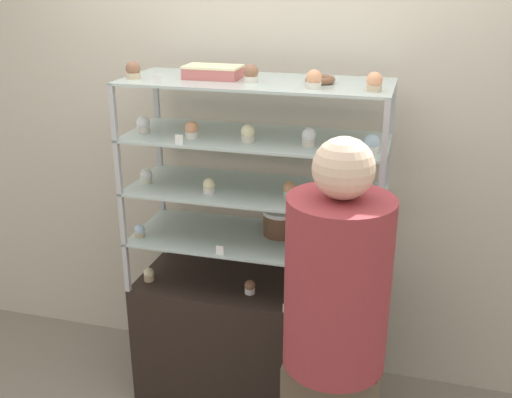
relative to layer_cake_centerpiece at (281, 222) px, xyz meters
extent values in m
plane|color=gray|center=(-0.11, -0.08, -0.99)|extent=(20.00, 20.00, 0.00)
cube|color=beige|center=(-0.11, 0.30, 0.31)|extent=(8.00, 0.05, 2.60)
cube|color=black|center=(-0.11, -0.08, -0.66)|extent=(1.22, 0.48, 0.67)
cube|color=#B7B7BC|center=(-0.71, 0.15, -0.20)|extent=(0.02, 0.02, 0.26)
cube|color=#B7B7BC|center=(0.49, 0.15, -0.20)|extent=(0.02, 0.02, 0.26)
cube|color=#B7B7BC|center=(-0.71, -0.31, -0.20)|extent=(0.02, 0.02, 0.26)
cube|color=#B7B7BC|center=(0.49, -0.31, -0.20)|extent=(0.02, 0.02, 0.26)
cube|color=#B2C6C1|center=(-0.11, -0.08, -0.07)|extent=(1.22, 0.48, 0.01)
cube|color=#B7B7BC|center=(-0.71, 0.15, 0.06)|extent=(0.02, 0.02, 0.26)
cube|color=#B7B7BC|center=(0.49, 0.15, 0.06)|extent=(0.02, 0.02, 0.26)
cube|color=#B7B7BC|center=(-0.71, -0.31, 0.06)|extent=(0.02, 0.02, 0.26)
cube|color=#B7B7BC|center=(0.49, -0.31, 0.06)|extent=(0.02, 0.02, 0.26)
cube|color=#B2C6C1|center=(-0.11, -0.08, 0.19)|extent=(1.22, 0.48, 0.01)
cube|color=#B7B7BC|center=(-0.71, 0.15, 0.32)|extent=(0.02, 0.02, 0.26)
cube|color=#B7B7BC|center=(0.49, 0.15, 0.32)|extent=(0.02, 0.02, 0.26)
cube|color=#B7B7BC|center=(-0.71, -0.31, 0.32)|extent=(0.02, 0.02, 0.26)
cube|color=#B7B7BC|center=(0.49, -0.31, 0.32)|extent=(0.02, 0.02, 0.26)
cube|color=#B2C6C1|center=(-0.11, -0.08, 0.44)|extent=(1.22, 0.48, 0.01)
cube|color=#B7B7BC|center=(-0.71, 0.15, 0.58)|extent=(0.02, 0.02, 0.26)
cube|color=#B7B7BC|center=(0.49, 0.15, 0.58)|extent=(0.02, 0.02, 0.26)
cube|color=#B7B7BC|center=(-0.71, -0.31, 0.58)|extent=(0.02, 0.02, 0.26)
cube|color=#B7B7BC|center=(0.49, -0.31, 0.58)|extent=(0.02, 0.02, 0.26)
cube|color=#B2C6C1|center=(-0.11, -0.08, 0.70)|extent=(1.22, 0.48, 0.01)
cylinder|color=brown|center=(0.00, 0.00, -0.01)|extent=(0.18, 0.18, 0.11)
cylinder|color=white|center=(0.00, 0.00, 0.06)|extent=(0.19, 0.19, 0.02)
cube|color=#C66660|center=(-0.31, -0.08, 0.73)|extent=(0.25, 0.15, 0.05)
cube|color=#F4EAB2|center=(-0.31, -0.08, 0.76)|extent=(0.26, 0.15, 0.01)
cylinder|color=#CCB28C|center=(-0.65, -0.19, -0.31)|extent=(0.05, 0.05, 0.03)
sphere|color=#F4EAB2|center=(-0.65, -0.19, -0.28)|extent=(0.05, 0.05, 0.05)
cylinder|color=white|center=(-0.11, -0.18, -0.31)|extent=(0.05, 0.05, 0.03)
sphere|color=#8C5B42|center=(-0.11, -0.18, -0.28)|extent=(0.05, 0.05, 0.05)
cylinder|color=beige|center=(0.43, -0.18, -0.31)|extent=(0.05, 0.05, 0.03)
sphere|color=white|center=(0.43, -0.18, -0.28)|extent=(0.05, 0.05, 0.05)
cube|color=white|center=(0.10, -0.31, -0.30)|extent=(0.04, 0.00, 0.04)
cylinder|color=#CCB28C|center=(-0.67, -0.22, -0.05)|extent=(0.05, 0.05, 0.02)
sphere|color=silver|center=(-0.67, -0.22, -0.03)|extent=(0.05, 0.05, 0.05)
cylinder|color=beige|center=(0.43, -0.13, -0.05)|extent=(0.05, 0.05, 0.02)
sphere|color=#F4EAB2|center=(0.43, -0.13, -0.03)|extent=(0.05, 0.05, 0.05)
cube|color=white|center=(-0.22, -0.31, -0.04)|extent=(0.04, 0.00, 0.04)
cylinder|color=beige|center=(-0.65, -0.14, 0.21)|extent=(0.06, 0.06, 0.03)
sphere|color=white|center=(-0.65, -0.14, 0.23)|extent=(0.06, 0.06, 0.06)
cylinder|color=white|center=(-0.31, -0.19, 0.21)|extent=(0.06, 0.06, 0.03)
sphere|color=#F4EAB2|center=(-0.31, -0.19, 0.23)|extent=(0.06, 0.06, 0.06)
cylinder|color=beige|center=(0.07, -0.14, 0.21)|extent=(0.06, 0.06, 0.03)
sphere|color=#E5996B|center=(0.07, -0.14, 0.23)|extent=(0.06, 0.06, 0.06)
cylinder|color=white|center=(0.45, -0.14, 0.21)|extent=(0.06, 0.06, 0.03)
sphere|color=silver|center=(0.45, -0.14, 0.23)|extent=(0.06, 0.06, 0.06)
cube|color=white|center=(0.28, -0.31, 0.21)|extent=(0.04, 0.00, 0.04)
cylinder|color=beige|center=(-0.65, -0.15, 0.47)|extent=(0.06, 0.06, 0.03)
sphere|color=white|center=(-0.65, -0.15, 0.50)|extent=(0.06, 0.06, 0.06)
cylinder|color=white|center=(-0.39, -0.18, 0.47)|extent=(0.06, 0.06, 0.03)
sphere|color=#E5996B|center=(-0.39, -0.18, 0.50)|extent=(0.06, 0.06, 0.06)
cylinder|color=beige|center=(-0.12, -0.18, 0.47)|extent=(0.06, 0.06, 0.03)
sphere|color=#F4EAB2|center=(-0.12, -0.18, 0.50)|extent=(0.06, 0.06, 0.06)
cylinder|color=beige|center=(0.16, -0.17, 0.47)|extent=(0.06, 0.06, 0.03)
sphere|color=white|center=(0.16, -0.17, 0.50)|extent=(0.06, 0.06, 0.06)
cylinder|color=white|center=(0.43, -0.21, 0.47)|extent=(0.06, 0.06, 0.03)
sphere|color=silver|center=(0.43, -0.21, 0.50)|extent=(0.06, 0.06, 0.06)
cube|color=white|center=(-0.40, -0.31, 0.47)|extent=(0.04, 0.00, 0.04)
cylinder|color=#CCB28C|center=(-0.66, -0.18, 0.72)|extent=(0.06, 0.06, 0.03)
sphere|color=#8C5B42|center=(-0.66, -0.18, 0.75)|extent=(0.07, 0.07, 0.07)
cylinder|color=beige|center=(-0.12, -0.13, 0.72)|extent=(0.06, 0.06, 0.03)
sphere|color=#8C5B42|center=(-0.12, -0.13, 0.75)|extent=(0.07, 0.07, 0.07)
cylinder|color=beige|center=(0.18, -0.21, 0.72)|extent=(0.06, 0.06, 0.03)
sphere|color=#E5996B|center=(0.18, -0.21, 0.75)|extent=(0.07, 0.07, 0.07)
cylinder|color=#CCB28C|center=(0.42, -0.20, 0.72)|extent=(0.06, 0.06, 0.03)
sphere|color=#E5996B|center=(0.42, -0.20, 0.75)|extent=(0.07, 0.07, 0.07)
cube|color=white|center=(-0.49, -0.31, 0.73)|extent=(0.04, 0.00, 0.04)
torus|color=brown|center=(0.18, -0.08, 0.72)|extent=(0.13, 0.13, 0.03)
cylinder|color=#993338|center=(0.38, -0.75, 0.10)|extent=(0.38, 0.38, 0.67)
sphere|color=beige|center=(0.38, -0.75, 0.55)|extent=(0.22, 0.22, 0.22)
camera|label=1|loc=(0.61, -2.68, 1.16)|focal=42.00mm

